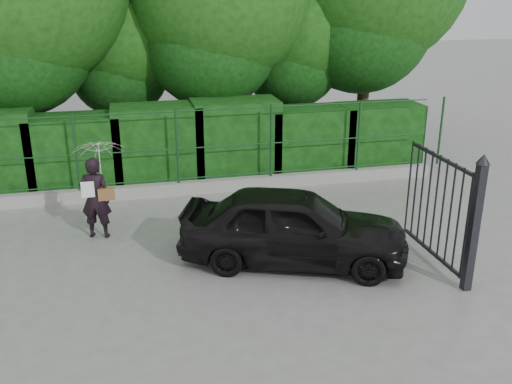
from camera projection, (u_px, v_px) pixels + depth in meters
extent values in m
plane|color=gray|center=(184.00, 285.00, 9.69)|extent=(80.00, 80.00, 0.00)
cube|color=#9E9E99|center=(163.00, 190.00, 13.76)|extent=(14.00, 0.25, 0.30)
cylinder|color=#173D1E|center=(76.00, 153.00, 12.99)|extent=(0.06, 0.06, 1.80)
cylinder|color=#173D1E|center=(177.00, 147.00, 13.48)|extent=(0.06, 0.06, 1.80)
cylinder|color=#173D1E|center=(271.00, 141.00, 13.97)|extent=(0.06, 0.06, 1.80)
cylinder|color=#173D1E|center=(359.00, 136.00, 14.46)|extent=(0.06, 0.06, 1.80)
cylinder|color=#173D1E|center=(441.00, 131.00, 14.95)|extent=(0.06, 0.06, 1.80)
cylinder|color=#173D1E|center=(162.00, 180.00, 13.67)|extent=(13.60, 0.03, 0.03)
cylinder|color=#173D1E|center=(160.00, 150.00, 13.41)|extent=(13.60, 0.03, 0.03)
cylinder|color=#173D1E|center=(158.00, 112.00, 13.10)|extent=(13.60, 0.03, 0.03)
cube|color=black|center=(76.00, 153.00, 13.98)|extent=(2.20, 1.20, 1.85)
cube|color=black|center=(158.00, 145.00, 14.38)|extent=(2.20, 1.20, 2.01)
cube|color=black|center=(235.00, 139.00, 14.80)|extent=(2.20, 1.20, 2.06)
cube|color=black|center=(309.00, 140.00, 15.27)|extent=(2.20, 1.20, 1.77)
cube|color=black|center=(378.00, 136.00, 15.70)|extent=(2.20, 1.20, 1.78)
cylinder|color=black|center=(34.00, 89.00, 14.87)|extent=(0.36, 0.36, 4.50)
cylinder|color=black|center=(132.00, 99.00, 16.80)|extent=(0.36, 0.36, 3.25)
sphere|color=#14470F|center=(127.00, 31.00, 16.14)|extent=(3.90, 3.90, 3.90)
cylinder|color=black|center=(221.00, 85.00, 16.25)|extent=(0.36, 0.36, 4.25)
cylinder|color=black|center=(298.00, 90.00, 17.55)|extent=(0.36, 0.36, 3.50)
sphere|color=#14470F|center=(299.00, 19.00, 16.83)|extent=(4.20, 4.20, 4.20)
cylinder|color=black|center=(365.00, 69.00, 17.40)|extent=(0.36, 0.36, 4.75)
cube|color=black|center=(474.00, 229.00, 9.20)|extent=(0.14, 0.14, 2.20)
cone|color=black|center=(484.00, 159.00, 8.79)|extent=(0.22, 0.22, 0.16)
cube|color=black|center=(431.00, 252.00, 10.57)|extent=(0.05, 2.00, 0.06)
cube|color=black|center=(442.00, 159.00, 9.96)|extent=(0.05, 2.00, 0.06)
cylinder|color=black|center=(466.00, 227.00, 9.40)|extent=(0.04, 0.04, 1.90)
cylinder|color=black|center=(458.00, 221.00, 9.63)|extent=(0.04, 0.04, 1.90)
cylinder|color=black|center=(450.00, 216.00, 9.85)|extent=(0.04, 0.04, 1.90)
cylinder|color=black|center=(442.00, 211.00, 10.08)|extent=(0.04, 0.04, 1.90)
cylinder|color=black|center=(435.00, 206.00, 10.31)|extent=(0.04, 0.04, 1.90)
cylinder|color=black|center=(428.00, 201.00, 10.54)|extent=(0.04, 0.04, 1.90)
cylinder|color=black|center=(421.00, 196.00, 10.77)|extent=(0.04, 0.04, 1.90)
cylinder|color=black|center=(415.00, 192.00, 11.00)|extent=(0.04, 0.04, 1.90)
cylinder|color=black|center=(409.00, 188.00, 11.23)|extent=(0.04, 0.04, 1.90)
imported|color=black|center=(95.00, 198.00, 11.29)|extent=(0.69, 0.53, 1.67)
imported|color=white|center=(100.00, 164.00, 11.14)|extent=(0.99, 1.01, 0.91)
cube|color=brown|center=(106.00, 194.00, 11.23)|extent=(0.32, 0.15, 0.24)
cube|color=white|center=(88.00, 190.00, 11.08)|extent=(0.25, 0.02, 0.32)
imported|color=black|center=(294.00, 226.00, 10.30)|extent=(4.42, 3.00, 1.40)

